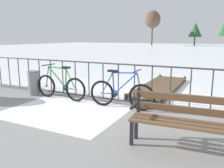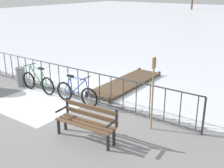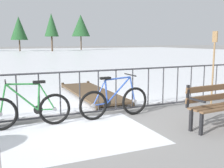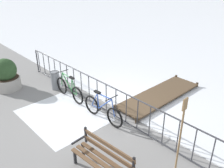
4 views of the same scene
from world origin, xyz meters
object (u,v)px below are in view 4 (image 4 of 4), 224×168
(oar_upright, at_px, (181,131))
(bicycle_second, at_px, (103,110))
(planter_with_shrub, at_px, (6,75))
(park_bench, at_px, (103,157))
(trash_bin, at_px, (55,80))
(bicycle_near_railing, at_px, (69,89))

(oar_upright, bearing_deg, bicycle_second, 177.96)
(planter_with_shrub, distance_m, oar_upright, 7.16)
(park_bench, distance_m, trash_bin, 4.89)
(bicycle_near_railing, bearing_deg, trash_bin, 177.73)
(bicycle_second, distance_m, planter_with_shrub, 4.45)
(bicycle_second, xyz_separation_m, planter_with_shrub, (-4.24, -1.33, 0.20))
(bicycle_second, relative_size, oar_upright, 0.86)
(park_bench, relative_size, planter_with_shrub, 1.30)
(planter_with_shrub, xyz_separation_m, trash_bin, (1.31, 1.39, -0.20))
(park_bench, xyz_separation_m, oar_upright, (1.08, 1.36, 0.63))
(bicycle_second, height_order, planter_with_shrub, planter_with_shrub)
(planter_with_shrub, bearing_deg, bicycle_second, 17.42)
(bicycle_near_railing, bearing_deg, park_bench, -22.38)
(park_bench, relative_size, oar_upright, 0.82)
(bicycle_near_railing, distance_m, bicycle_second, 1.89)
(bicycle_near_railing, xyz_separation_m, park_bench, (3.60, -1.48, 0.14))
(trash_bin, height_order, oar_upright, oar_upright)
(bicycle_second, bearing_deg, oar_upright, -2.04)
(planter_with_shrub, height_order, oar_upright, oar_upright)
(bicycle_second, bearing_deg, bicycle_near_railing, 179.37)
(park_bench, bearing_deg, bicycle_second, 139.54)
(park_bench, bearing_deg, oar_upright, 51.62)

